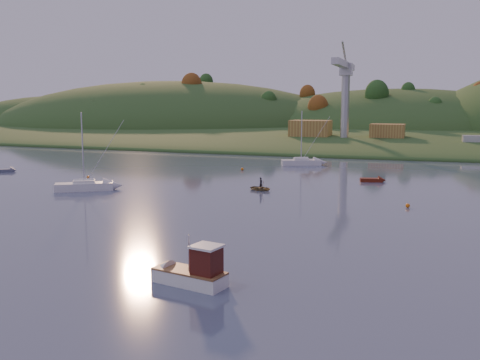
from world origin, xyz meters
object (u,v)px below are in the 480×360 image
(fishing_boat, at_px, (184,271))
(sailboat_far, at_px, (301,162))
(red_tender, at_px, (376,180))
(grey_dinghy, at_px, (9,170))
(sailboat_near, at_px, (84,185))
(canoe, at_px, (261,188))

(fishing_boat, distance_m, sailboat_far, 70.84)
(red_tender, xyz_separation_m, grey_dinghy, (-62.46, -9.33, -0.03))
(sailboat_near, distance_m, sailboat_far, 45.37)
(sailboat_near, xyz_separation_m, grey_dinghy, (-24.97, 12.74, -0.46))
(sailboat_far, bearing_deg, fishing_boat, -107.05)
(fishing_boat, bearing_deg, red_tender, -86.49)
(fishing_boat, height_order, sailboat_near, sailboat_near)
(fishing_boat, relative_size, sailboat_near, 0.58)
(sailboat_near, height_order, sailboat_far, sailboat_near)
(sailboat_far, xyz_separation_m, red_tender, (16.00, -17.89, -0.42))
(fishing_boat, height_order, grey_dinghy, fishing_boat)
(fishing_boat, xyz_separation_m, canoe, (-6.71, 38.73, -0.53))
(sailboat_near, bearing_deg, canoe, -13.33)
(sailboat_far, relative_size, grey_dinghy, 3.20)
(sailboat_near, bearing_deg, sailboat_far, 28.58)
(sailboat_far, distance_m, red_tender, 24.01)
(canoe, bearing_deg, red_tender, -31.78)
(fishing_boat, xyz_separation_m, sailboat_near, (-29.84, 30.39, -0.14))
(sailboat_near, relative_size, red_tender, 2.63)
(sailboat_near, bearing_deg, grey_dinghy, 119.82)
(fishing_boat, xyz_separation_m, red_tender, (7.65, 52.46, -0.58))
(red_tender, bearing_deg, sailboat_near, -163.30)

